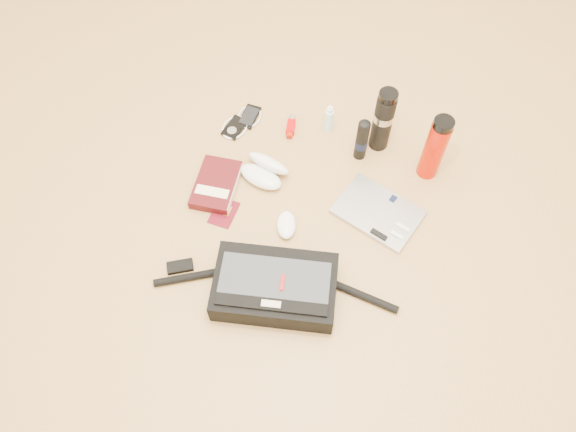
% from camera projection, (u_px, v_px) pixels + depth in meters
% --- Properties ---
extents(ground, '(4.00, 4.00, 0.00)m').
position_uv_depth(ground, '(292.00, 233.00, 1.99)').
color(ground, '#AD8348').
rests_on(ground, ground).
extents(messenger_bag, '(0.81, 0.31, 0.11)m').
position_uv_depth(messenger_bag, '(274.00, 287.00, 1.83)').
color(messenger_bag, black).
rests_on(messenger_bag, ground).
extents(laptop, '(0.34, 0.29, 0.03)m').
position_uv_depth(laptop, '(378.00, 212.00, 2.03)').
color(laptop, '#A3A3A5').
rests_on(laptop, ground).
extents(book, '(0.16, 0.23, 0.04)m').
position_uv_depth(book, '(217.00, 185.00, 2.07)').
color(book, '#3E0A0D').
rests_on(book, ground).
extents(passport, '(0.09, 0.12, 0.01)m').
position_uv_depth(passport, '(224.00, 213.00, 2.03)').
color(passport, '#520813').
rests_on(passport, ground).
extents(mouse, '(0.10, 0.13, 0.04)m').
position_uv_depth(mouse, '(286.00, 225.00, 1.99)').
color(mouse, white).
rests_on(mouse, ground).
extents(sunglasses_case, '(0.20, 0.18, 0.10)m').
position_uv_depth(sunglasses_case, '(265.00, 170.00, 2.09)').
color(sunglasses_case, white).
rests_on(sunglasses_case, ground).
extents(ipod, '(0.11, 0.12, 0.01)m').
position_uv_depth(ipod, '(235.00, 128.00, 2.23)').
color(ipod, black).
rests_on(ipod, ground).
extents(phone, '(0.10, 0.12, 0.01)m').
position_uv_depth(phone, '(249.00, 117.00, 2.26)').
color(phone, black).
rests_on(phone, ground).
extents(inhaler, '(0.04, 0.11, 0.03)m').
position_uv_depth(inhaler, '(291.00, 126.00, 2.22)').
color(inhaler, '#B60105').
rests_on(inhaler, ground).
extents(spray_bottle, '(0.04, 0.04, 0.13)m').
position_uv_depth(spray_bottle, '(329.00, 119.00, 2.18)').
color(spray_bottle, '#B3E5F8').
rests_on(spray_bottle, ground).
extents(aerosol_can, '(0.06, 0.06, 0.20)m').
position_uv_depth(aerosol_can, '(362.00, 140.00, 2.08)').
color(aerosol_can, black).
rests_on(aerosol_can, ground).
extents(thermos_black, '(0.08, 0.08, 0.29)m').
position_uv_depth(thermos_black, '(383.00, 120.00, 2.07)').
color(thermos_black, black).
rests_on(thermos_black, ground).
extents(thermos_red, '(0.09, 0.09, 0.29)m').
position_uv_depth(thermos_red, '(435.00, 148.00, 2.00)').
color(thermos_red, '#B71200').
rests_on(thermos_red, ground).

